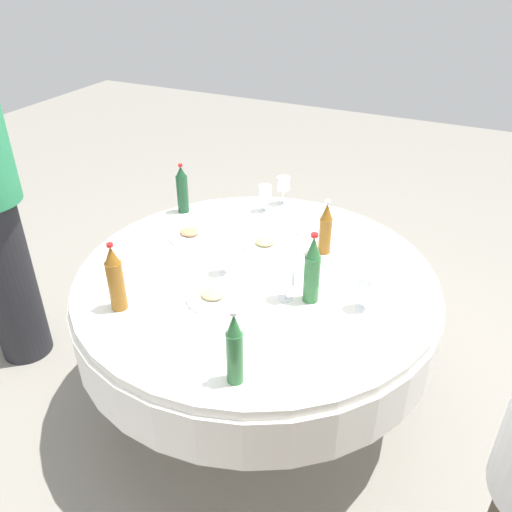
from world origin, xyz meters
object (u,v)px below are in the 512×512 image
Objects in this scene: bottle_amber_north at (326,229)px; wine_glass_front at (225,252)px; dining_table at (256,301)px; plate_left at (190,235)px; bottle_dark_green_mid at (182,190)px; wine_glass_west at (265,193)px; wine_glass_south at (366,285)px; plate_near at (212,297)px; bottle_green_rear at (312,270)px; wine_glass_mid at (283,184)px; wine_glass_near at (286,277)px; bottle_green_front at (235,349)px; plate_inner at (264,244)px; bottle_amber_far at (115,279)px.

wine_glass_front is (0.32, 0.34, -0.01)m from bottle_amber_north.
plate_left is at bearing -19.51° from dining_table.
plate_left is (-0.17, 0.22, -0.11)m from bottle_dark_green_mid.
plate_left is at bearing 63.10° from wine_glass_west.
wine_glass_south is 0.73× the size of plate_near.
plate_near reaches higher than dining_table.
wine_glass_south is at bearing 159.07° from bottle_dark_green_mid.
bottle_green_rear is 0.21m from wine_glass_south.
bottle_amber_north reaches higher than plate_near.
wine_glass_mid reaches higher than wine_glass_near.
plate_inner is at bearing -71.55° from bottle_green_front.
bottle_green_rear is 0.47m from plate_inner.
bottle_green_front is 2.02× the size of wine_glass_west.
dining_table is at bearing -155.95° from wine_glass_front.
dining_table is 0.40m from bottle_green_rear.
bottle_amber_north is 1.80× the size of wine_glass_near.
wine_glass_mid reaches higher than plate_near.
wine_glass_south is at bearing 175.04° from dining_table.
plate_left is at bearing -49.68° from bottle_green_front.
bottle_green_rear reaches higher than wine_glass_near.
wine_glass_front is 0.31m from wine_glass_near.
bottle_green_front is at bearing 129.04° from plate_near.
dining_table is 5.57× the size of bottle_green_front.
plate_inner is (0.34, -0.30, -0.13)m from bottle_green_rear.
bottle_green_rear reaches higher than bottle_dark_green_mid.
wine_glass_mid is 1.08× the size of wine_glass_west.
dining_table is 0.28m from wine_glass_front.
dining_table is at bearing -70.56° from bottle_green_front.
bottle_green_front is 1.87× the size of wine_glass_front.
wine_glass_front is 1.05× the size of wine_glass_near.
bottle_amber_north is at bearing -124.81° from dining_table.
bottle_dark_green_mid is 0.81m from plate_near.
bottle_green_rear reaches higher than bottle_amber_north.
wine_glass_mid reaches higher than plate_inner.
plate_near is (0.07, 0.25, 0.16)m from dining_table.
bottle_dark_green_mid is (0.22, -0.81, -0.01)m from bottle_amber_far.
bottle_amber_far is 1.42× the size of plate_inner.
dining_table is 0.65m from wine_glass_west.
wine_glass_south reaches higher than plate_left.
bottle_amber_far is 0.61m from plate_left.
bottle_green_rear reaches higher than bottle_amber_far.
wine_glass_near is (-0.78, 0.48, -0.02)m from bottle_dark_green_mid.
wine_glass_mid is 0.60m from plate_left.
bottle_green_rear is 2.10× the size of wine_glass_near.
plate_near is (-0.04, 0.19, -0.09)m from wine_glass_front.
plate_inner is (-0.01, -0.46, 0.00)m from plate_near.
bottle_amber_north is 1.26× the size of plate_near.
bottle_dark_green_mid is (0.80, -0.08, 0.00)m from bottle_amber_north.
wine_glass_south is 0.30m from wine_glass_near.
wine_glass_mid is 1.00× the size of wine_glass_front.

